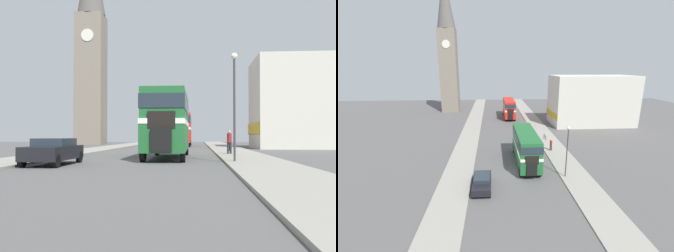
% 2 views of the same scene
% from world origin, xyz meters
% --- Properties ---
extents(ground_plane, '(120.00, 120.00, 0.00)m').
position_xyz_m(ground_plane, '(0.00, 0.00, 0.00)').
color(ground_plane, '#565454').
extents(sidewalk_right, '(3.50, 120.00, 0.12)m').
position_xyz_m(sidewalk_right, '(6.75, 0.00, 0.06)').
color(sidewalk_right, gray).
rests_on(sidewalk_right, ground_plane).
extents(sidewalk_left, '(3.50, 120.00, 0.12)m').
position_xyz_m(sidewalk_left, '(-6.75, 0.00, 0.06)').
color(sidewalk_left, gray).
rests_on(sidewalk_left, ground_plane).
extents(double_decker_bus, '(2.54, 9.66, 4.19)m').
position_xyz_m(double_decker_bus, '(1.61, 2.91, 2.50)').
color(double_decker_bus, '#1E602D').
rests_on(double_decker_bus, ground_plane).
extents(bus_distant, '(2.47, 9.79, 4.39)m').
position_xyz_m(bus_distant, '(1.47, 29.74, 2.61)').
color(bus_distant, red).
rests_on(bus_distant, ground_plane).
extents(car_parked_near, '(1.84, 4.29, 1.35)m').
position_xyz_m(car_parked_near, '(-3.80, -3.15, 0.72)').
color(car_parked_near, black).
rests_on(car_parked_near, ground_plane).
extents(pedestrian_walking, '(0.35, 0.35, 1.75)m').
position_xyz_m(pedestrian_walking, '(5.95, 6.69, 1.11)').
color(pedestrian_walking, '#282833').
rests_on(pedestrian_walking, sidewalk_right).
extents(bicycle_on_pavement, '(0.05, 1.76, 0.78)m').
position_xyz_m(bicycle_on_pavement, '(6.36, 12.23, 0.48)').
color(bicycle_on_pavement, black).
rests_on(bicycle_on_pavement, sidewalk_right).
extents(street_lamp, '(0.36, 0.36, 5.86)m').
position_xyz_m(street_lamp, '(5.54, -1.38, 3.96)').
color(street_lamp, '#38383D').
rests_on(street_lamp, sidewalk_right).
extents(church_tower, '(4.68, 4.68, 35.25)m').
position_xyz_m(church_tower, '(-13.98, 38.84, 18.04)').
color(church_tower, gray).
rests_on(church_tower, ground_plane).
extents(shop_building_block, '(16.88, 8.74, 10.32)m').
position_xyz_m(shop_building_block, '(18.53, 22.45, 5.16)').
color(shop_building_block, beige).
rests_on(shop_building_block, ground_plane).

